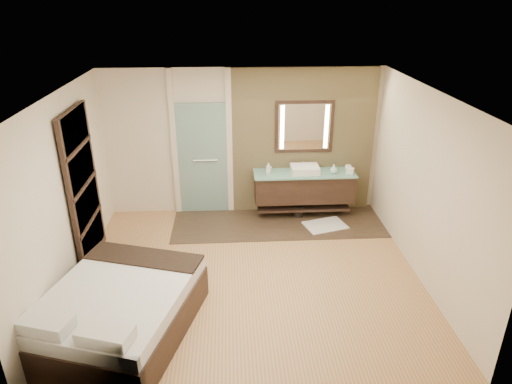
{
  "coord_description": "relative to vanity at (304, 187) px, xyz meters",
  "views": [
    {
      "loc": [
        -0.24,
        -5.74,
        3.91
      ],
      "look_at": [
        0.14,
        0.6,
        1.08
      ],
      "focal_mm": 32.0,
      "sensor_mm": 36.0,
      "label": 1
    }
  ],
  "objects": [
    {
      "name": "cup",
      "position": [
        0.82,
        0.06,
        0.33
      ],
      "size": [
        0.14,
        0.14,
        0.09
      ],
      "primitive_type": "imported",
      "rotation": [
        0.0,
        0.0,
        -0.14
      ],
      "color": "white",
      "rests_on": "vanity"
    },
    {
      "name": "waste_bin",
      "position": [
        -0.1,
        -0.07,
        -0.47
      ],
      "size": [
        0.18,
        0.18,
        0.23
      ],
      "primitive_type": "cylinder",
      "rotation": [
        0.0,
        0.0,
        0.02
      ],
      "color": "black",
      "rests_on": "floor"
    },
    {
      "name": "stone_wall",
      "position": [
        0.0,
        0.29,
        0.77
      ],
      "size": [
        2.6,
        0.08,
        2.7
      ],
      "primitive_type": "cube",
      "color": "tan",
      "rests_on": "floor"
    },
    {
      "name": "shoji_partition",
      "position": [
        -3.53,
        -1.32,
        0.63
      ],
      "size": [
        0.06,
        1.2,
        2.4
      ],
      "color": "black",
      "rests_on": "floor"
    },
    {
      "name": "tissue_box",
      "position": [
        0.82,
        -0.11,
        0.33
      ],
      "size": [
        0.16,
        0.16,
        0.1
      ],
      "primitive_type": "cube",
      "rotation": [
        0.0,
        0.0,
        -0.41
      ],
      "color": "white",
      "rests_on": "vanity"
    },
    {
      "name": "bath_mat",
      "position": [
        0.34,
        -0.48,
        -0.56
      ],
      "size": [
        0.83,
        0.68,
        0.02
      ],
      "primitive_type": "cube",
      "rotation": [
        0.0,
        0.0,
        0.29
      ],
      "color": "silver",
      "rests_on": "floor"
    },
    {
      "name": "bed",
      "position": [
        -2.75,
        -3.08,
        -0.26
      ],
      "size": [
        2.12,
        2.38,
        0.77
      ],
      "rotation": [
        0.0,
        0.0,
        -0.3
      ],
      "color": "black",
      "rests_on": "floor"
    },
    {
      "name": "floor",
      "position": [
        -1.1,
        -1.92,
        -0.58
      ],
      "size": [
        5.0,
        5.0,
        0.0
      ],
      "primitive_type": "plane",
      "color": "olive",
      "rests_on": "ground"
    },
    {
      "name": "vanity",
      "position": [
        0.0,
        0.0,
        0.0
      ],
      "size": [
        1.85,
        0.55,
        0.88
      ],
      "color": "black",
      "rests_on": "stone_wall"
    },
    {
      "name": "tile_strip",
      "position": [
        -0.5,
        -0.32,
        -0.57
      ],
      "size": [
        3.8,
        1.3,
        0.01
      ],
      "primitive_type": "cube",
      "color": "#32261B",
      "rests_on": "floor"
    },
    {
      "name": "soap_bottle_b",
      "position": [
        -0.64,
        0.03,
        0.37
      ],
      "size": [
        0.1,
        0.1,
        0.17
      ],
      "primitive_type": "imported",
      "rotation": [
        0.0,
        0.0,
        -0.31
      ],
      "color": "#B2B2B2",
      "rests_on": "vanity"
    },
    {
      "name": "frosted_door",
      "position": [
        -1.85,
        0.28,
        0.56
      ],
      "size": [
        1.1,
        0.12,
        2.7
      ],
      "color": "silver",
      "rests_on": "floor"
    },
    {
      "name": "soap_bottle_c",
      "position": [
        0.52,
        -0.08,
        0.37
      ],
      "size": [
        0.14,
        0.14,
        0.17
      ],
      "primitive_type": "imported",
      "rotation": [
        0.0,
        0.0,
        0.11
      ],
      "color": "silver",
      "rests_on": "vanity"
    },
    {
      "name": "mirror_unit",
      "position": [
        0.0,
        0.24,
        1.07
      ],
      "size": [
        1.06,
        0.04,
        0.96
      ],
      "color": "black",
      "rests_on": "stone_wall"
    },
    {
      "name": "soap_bottle_a",
      "position": [
        -0.67,
        -0.03,
        0.39
      ],
      "size": [
        0.09,
        0.09,
        0.21
      ],
      "primitive_type": "imported",
      "rotation": [
        0.0,
        0.0,
        0.13
      ],
      "color": "silver",
      "rests_on": "vanity"
    }
  ]
}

